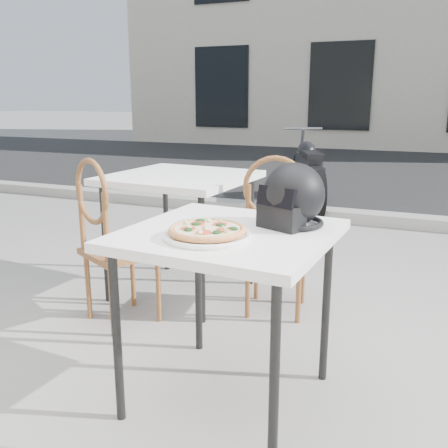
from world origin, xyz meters
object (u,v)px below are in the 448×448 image
at_px(motorcycle, 307,173).
at_px(plate, 207,236).
at_px(cafe_chair_main, 276,228).
at_px(cafe_table_side, 180,186).
at_px(cafe_chair_side, 109,234).
at_px(pizza, 207,230).
at_px(helmet, 292,198).
at_px(cafe_table_main, 229,246).

bearing_deg(motorcycle, plate, -104.63).
distance_m(cafe_chair_main, cafe_table_side, 0.73).
bearing_deg(cafe_chair_side, motorcycle, -66.64).
height_order(pizza, cafe_table_side, pizza).
xyz_separation_m(helmet, cafe_table_side, (-0.98, 0.87, -0.15)).
height_order(plate, cafe_chair_main, cafe_chair_main).
distance_m(pizza, motorcycle, 4.38).
bearing_deg(cafe_chair_side, cafe_table_main, -178.18).
height_order(pizza, cafe_chair_main, cafe_chair_main).
xyz_separation_m(plate, cafe_chair_main, (-0.04, 1.07, -0.23)).
bearing_deg(cafe_chair_main, plate, 82.98).
distance_m(plate, cafe_table_side, 1.40).
xyz_separation_m(cafe_chair_side, motorcycle, (0.29, 3.72, -0.14)).
height_order(plate, pizza, pizza).
xyz_separation_m(cafe_table_main, cafe_table_side, (-0.77, 1.05, 0.04)).
bearing_deg(pizza, cafe_chair_main, 91.89).
height_order(plate, cafe_table_side, cafe_table_side).
distance_m(cafe_table_main, motorcycle, 4.23).
relative_size(plate, pizza, 1.07).
height_order(cafe_table_side, motorcycle, motorcycle).
bearing_deg(cafe_table_side, helmet, -41.59).
distance_m(helmet, motorcycle, 4.12).
height_order(cafe_table_main, cafe_table_side, cafe_table_side).
height_order(cafe_table_main, motorcycle, motorcycle).
xyz_separation_m(cafe_table_main, cafe_chair_main, (-0.07, 0.93, -0.15)).
xyz_separation_m(plate, pizza, (0.00, 0.00, 0.02)).
bearing_deg(plate, cafe_chair_main, 91.88).
bearing_deg(cafe_table_main, pizza, -102.57).
bearing_deg(cafe_chair_main, cafe_table_side, -18.68).
bearing_deg(helmet, cafe_table_main, -119.12).
bearing_deg(cafe_table_main, cafe_chair_main, 94.19).
xyz_separation_m(cafe_table_main, motorcycle, (-0.63, 4.17, -0.29)).
distance_m(cafe_table_main, cafe_chair_side, 1.03).
relative_size(pizza, cafe_chair_side, 0.37).
bearing_deg(cafe_chair_main, cafe_table_main, 85.28).
relative_size(helmet, cafe_chair_side, 0.35).
xyz_separation_m(cafe_table_main, cafe_chair_side, (-0.92, 0.45, -0.16)).
bearing_deg(cafe_chair_side, cafe_chair_main, -122.89).
relative_size(cafe_table_main, pizza, 2.34).
bearing_deg(helmet, motorcycle, 124.61).
height_order(helmet, cafe_table_side, helmet).
xyz_separation_m(plate, cafe_table_side, (-0.73, 1.19, -0.04)).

